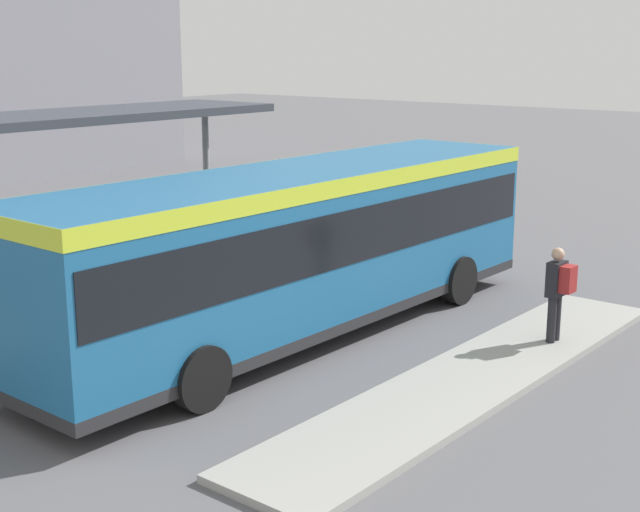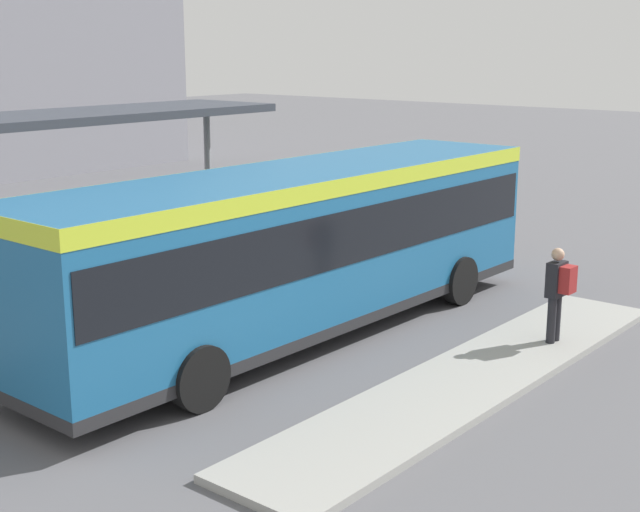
{
  "view_description": "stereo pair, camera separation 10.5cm",
  "coord_description": "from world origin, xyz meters",
  "views": [
    {
      "loc": [
        -11.96,
        -10.27,
        5.23
      ],
      "look_at": [
        0.58,
        0.0,
        1.38
      ],
      "focal_mm": 50.0,
      "sensor_mm": 36.0,
      "label": 1
    },
    {
      "loc": [
        -11.9,
        -10.35,
        5.23
      ],
      "look_at": [
        0.58,
        0.0,
        1.38
      ],
      "focal_mm": 50.0,
      "sensor_mm": 36.0,
      "label": 2
    }
  ],
  "objects": [
    {
      "name": "bicycle_green",
      "position": [
        9.69,
        4.25,
        0.33
      ],
      "size": [
        0.48,
        1.52,
        0.66
      ],
      "rotation": [
        0.0,
        0.0,
        -1.58
      ],
      "color": "black",
      "rests_on": "ground_plane"
    },
    {
      "name": "bicycle_blue",
      "position": [
        9.72,
        3.48,
        0.34
      ],
      "size": [
        0.48,
        1.55,
        0.67
      ],
      "rotation": [
        0.0,
        0.0,
        -1.67
      ],
      "color": "black",
      "rests_on": "ground_plane"
    },
    {
      "name": "city_bus",
      "position": [
        0.01,
        -0.0,
        1.8
      ],
      "size": [
        11.68,
        2.78,
        3.07
      ],
      "rotation": [
        0.0,
        0.0,
        -0.01
      ],
      "color": "#1E6093",
      "rests_on": "ground_plane"
    },
    {
      "name": "potted_planter_far_side",
      "position": [
        -3.27,
        3.74,
        0.67
      ],
      "size": [
        0.79,
        0.79,
        1.27
      ],
      "color": "slate",
      "rests_on": "ground_plane"
    },
    {
      "name": "potted_planter_near_shelter",
      "position": [
        0.9,
        3.09,
        0.65
      ],
      "size": [
        0.91,
        0.91,
        1.27
      ],
      "color": "slate",
      "rests_on": "ground_plane"
    },
    {
      "name": "bicycle_black",
      "position": [
        9.32,
        2.72,
        0.39
      ],
      "size": [
        0.48,
        1.8,
        0.78
      ],
      "rotation": [
        0.0,
        0.0,
        1.48
      ],
      "color": "black",
      "rests_on": "ground_plane"
    },
    {
      "name": "curb_island",
      "position": [
        0.01,
        -3.7,
        0.06
      ],
      "size": [
        10.46,
        1.8,
        0.12
      ],
      "color": "#9E9E99",
      "rests_on": "ground_plane"
    },
    {
      "name": "ground_plane",
      "position": [
        0.0,
        0.0,
        0.0
      ],
      "size": [
        120.0,
        120.0,
        0.0
      ],
      "primitive_type": "plane",
      "color": "#5B5B60"
    },
    {
      "name": "pedestrian_waiting",
      "position": [
        2.27,
        -4.0,
        1.09
      ],
      "size": [
        0.42,
        0.43,
        1.69
      ],
      "rotation": [
        0.0,
        0.0,
        1.55
      ],
      "color": "#232328",
      "rests_on": "curb_island"
    }
  ]
}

